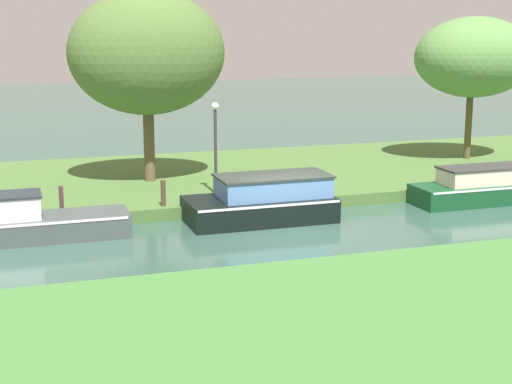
% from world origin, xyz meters
% --- Properties ---
extents(ground_plane, '(120.00, 120.00, 0.00)m').
position_xyz_m(ground_plane, '(0.00, 0.00, 0.00)').
color(ground_plane, '#34544A').
extents(riverbank_far, '(72.00, 10.00, 0.40)m').
position_xyz_m(riverbank_far, '(0.00, 7.00, 0.20)').
color(riverbank_far, '#4A6D34').
rests_on(riverbank_far, ground_plane).
extents(riverbank_near, '(72.00, 10.00, 0.40)m').
position_xyz_m(riverbank_near, '(0.00, -9.00, 0.20)').
color(riverbank_near, '#407739').
rests_on(riverbank_near, ground_plane).
extents(black_barge, '(4.42, 2.12, 1.39)m').
position_xyz_m(black_barge, '(-0.48, 1.20, 0.61)').
color(black_barge, black).
rests_on(black_barge, ground_plane).
extents(forest_narrowboat, '(6.88, 1.58, 1.22)m').
position_xyz_m(forest_narrowboat, '(8.32, 1.20, 0.54)').
color(forest_narrowboat, '#154727').
rests_on(forest_narrowboat, ground_plane).
extents(willow_tree_left, '(5.38, 3.88, 6.57)m').
position_xyz_m(willow_tree_left, '(-2.95, 6.25, 4.84)').
color(willow_tree_left, brown).
rests_on(willow_tree_left, riverbank_far).
extents(willow_tree_centre, '(5.05, 3.84, 5.73)m').
position_xyz_m(willow_tree_centre, '(10.33, 6.72, 4.52)').
color(willow_tree_centre, brown).
rests_on(willow_tree_centre, riverbank_far).
extents(lamp_post, '(0.24, 0.24, 2.98)m').
position_xyz_m(lamp_post, '(-1.32, 3.55, 2.27)').
color(lamp_post, '#333338').
rests_on(lamp_post, riverbank_far).
extents(mooring_post_near, '(0.15, 0.15, 0.80)m').
position_xyz_m(mooring_post_near, '(-3.30, 2.37, 0.80)').
color(mooring_post_near, '#493928').
rests_on(mooring_post_near, riverbank_far).
extents(mooring_post_far, '(0.13, 0.13, 0.82)m').
position_xyz_m(mooring_post_far, '(-6.31, 2.37, 0.81)').
color(mooring_post_far, '#482F32').
rests_on(mooring_post_far, riverbank_far).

